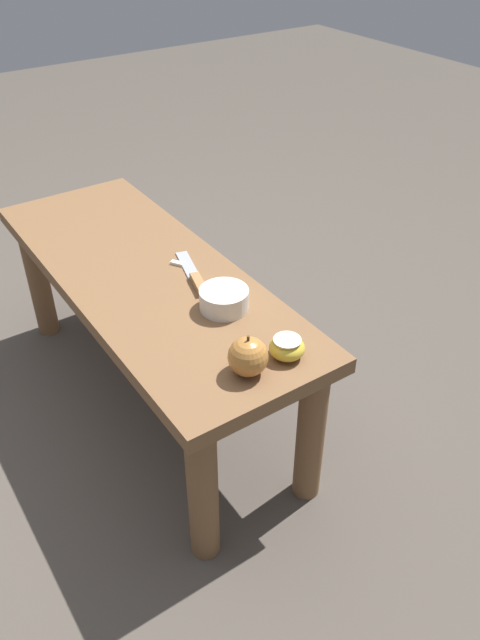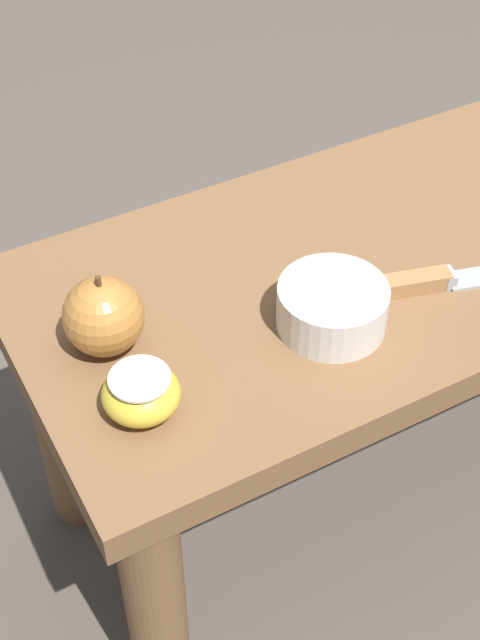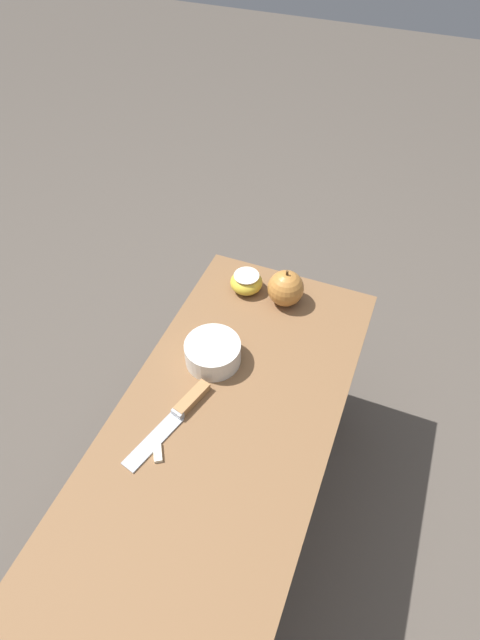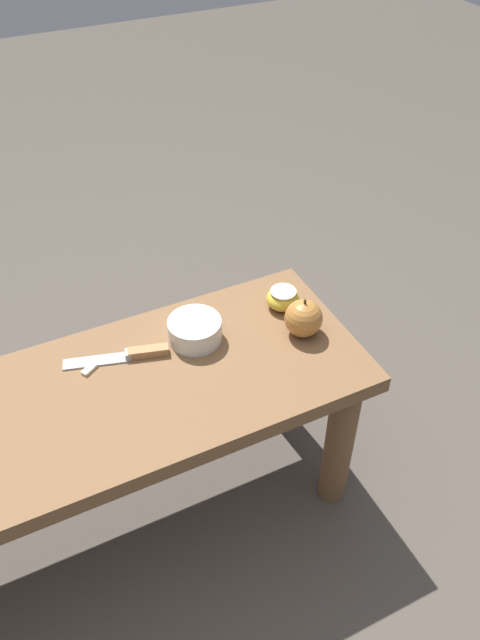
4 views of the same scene
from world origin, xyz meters
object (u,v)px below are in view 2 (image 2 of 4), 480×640
object	(u,v)px
wooden_bench	(459,269)
bowl	(332,307)
apple_whole	(103,316)
apple_cut	(141,393)
knife	(441,280)

from	to	relation	value
wooden_bench	bowl	world-z (taller)	bowl
apple_whole	bowl	xyz separation A→B (m)	(-0.23, 0.09, -0.02)
apple_whole	bowl	world-z (taller)	apple_whole
wooden_bench	apple_cut	size ratio (longest dim) A/B	14.84
knife	apple_cut	xyz separation A→B (m)	(0.38, 0.01, 0.02)
wooden_bench	knife	distance (m)	0.17
bowl	wooden_bench	bearing A→B (deg)	-163.16
wooden_bench	knife	xyz separation A→B (m)	(0.12, 0.09, 0.10)
apple_whole	apple_cut	xyz separation A→B (m)	(0.00, 0.10, -0.02)
wooden_bench	bowl	distance (m)	0.30
knife	bowl	size ratio (longest dim) A/B	1.89
apple_whole	knife	bearing A→B (deg)	165.90
apple_cut	bowl	distance (m)	0.23
wooden_bench	apple_cut	bearing A→B (deg)	10.57
bowl	knife	bearing A→B (deg)	177.67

